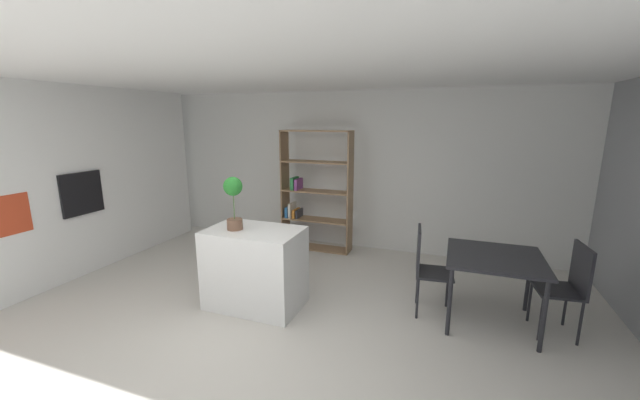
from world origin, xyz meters
TOP-DOWN VIEW (x-y plane):
  - ground_plane at (0.00, 0.00)m, footprint 10.34×10.34m
  - ceiling_slab at (0.00, 0.00)m, footprint 7.51×6.30m
  - back_partition at (0.00, 3.12)m, footprint 7.51×0.06m
  - tall_cabinet_run_left at (-3.36, 0.00)m, footprint 0.68×5.69m
  - built_in_oven at (-2.99, 0.66)m, footprint 0.06×0.60m
  - kitchen_island at (-0.28, 0.65)m, footprint 1.08×0.70m
  - potted_plant_on_island at (-0.49, 0.58)m, footprint 0.21×0.21m
  - open_bookshelf at (-0.40, 2.74)m, footprint 1.18×0.32m
  - dining_table at (2.30, 1.19)m, footprint 0.96×0.95m
  - dining_chair_window_side at (2.99, 1.20)m, footprint 0.45×0.48m
  - dining_chair_island_side at (1.61, 1.18)m, footprint 0.44×0.46m

SIDE VIEW (x-z plane):
  - ground_plane at x=0.00m, z-range 0.00..0.00m
  - kitchen_island at x=-0.28m, z-range 0.00..0.94m
  - dining_chair_window_side at x=2.99m, z-range 0.09..1.06m
  - dining_chair_island_side at x=1.61m, z-range 0.09..1.09m
  - dining_table at x=2.30m, z-range 0.30..1.06m
  - open_bookshelf at x=-0.40m, z-range -0.11..1.89m
  - built_in_oven at x=-2.99m, z-range 0.88..1.47m
  - potted_plant_on_island at x=-0.49m, z-range 1.01..1.62m
  - back_partition at x=0.00m, z-range 0.00..2.63m
  - tall_cabinet_run_left at x=-3.36m, z-range 0.00..2.63m
  - ceiling_slab at x=0.00m, z-range 2.63..2.69m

